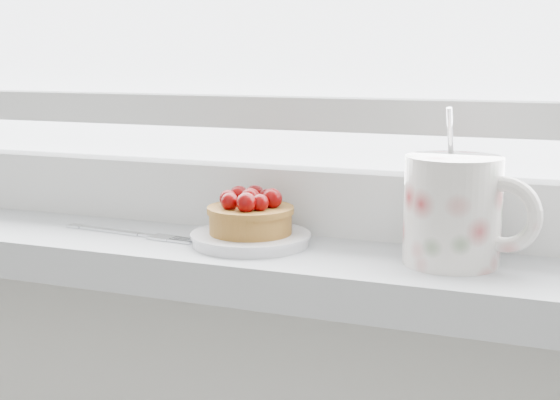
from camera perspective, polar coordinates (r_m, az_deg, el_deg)
The scene contains 4 objects.
saucer at distance 0.80m, azimuth -2.16°, elevation -2.84°, with size 0.12×0.12×0.01m, color silver.
raspberry_tart at distance 0.80m, azimuth -2.17°, elevation -1.02°, with size 0.09×0.09×0.05m.
floral_mug at distance 0.74m, azimuth 12.75°, elevation -0.61°, with size 0.14×0.11×0.15m.
fork at distance 0.86m, azimuth -11.01°, elevation -2.38°, with size 0.17×0.03×0.00m.
Camera 1 is at (0.27, 1.17, 1.13)m, focal length 50.00 mm.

